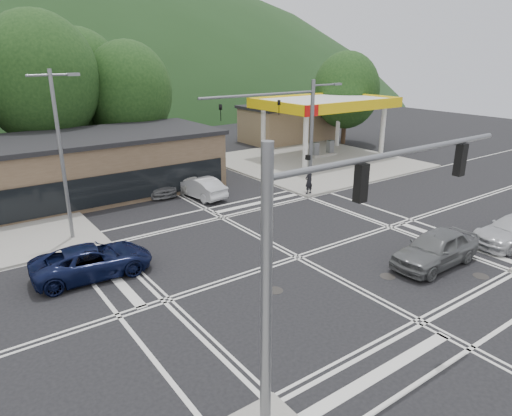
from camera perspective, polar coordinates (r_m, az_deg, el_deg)
ground at (r=23.11m, az=5.21°, el=-6.15°), size 120.00×120.00×0.00m
sidewalk_ne at (r=43.24m, az=7.29°, el=5.79°), size 16.00×16.00×0.15m
gas_station_canopy at (r=44.49m, az=8.60°, el=12.59°), size 12.32×8.34×5.75m
convenience_store at (r=53.53m, az=3.99°, el=10.40°), size 10.00×6.00×3.80m
commercial_row at (r=34.10m, az=-24.96°, el=3.96°), size 24.00×8.00×4.00m
hill_north at (r=107.04m, az=-28.84°, el=11.38°), size 252.00×126.00×140.00m
tree_n_b at (r=40.51m, az=-25.40°, el=14.37°), size 9.00×9.00×12.98m
tree_n_c at (r=42.51m, az=-15.68°, el=13.81°), size 7.60×7.60×10.87m
tree_n_e at (r=45.35m, az=-21.26°, el=14.35°), size 8.40×8.40×11.98m
tree_ne at (r=52.20m, az=11.20°, el=14.24°), size 7.20×7.20×9.99m
streetlight_nw at (r=25.71m, az=-23.13°, el=6.84°), size 2.50×0.25×9.00m
signal_mast_ne at (r=32.04m, az=5.31°, el=10.41°), size 11.65×0.30×8.00m
signal_mast_sw at (r=11.57m, az=8.52°, el=-4.91°), size 9.14×0.28×8.00m
car_blue_west at (r=22.22m, az=-19.74°, el=-6.22°), size 5.49×2.85×1.48m
car_grey_center at (r=23.53m, az=21.55°, el=-4.71°), size 5.08×2.12×1.72m
car_queue_a at (r=32.44m, az=-7.00°, el=2.60°), size 2.12×4.62×1.47m
car_queue_b at (r=34.42m, az=-8.87°, el=3.40°), size 2.10×4.25×1.39m
car_northbound at (r=34.18m, az=-12.59°, el=3.05°), size 2.28×4.89×1.38m
pedestrian at (r=32.74m, az=6.62°, el=3.32°), size 0.65×0.43×1.78m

